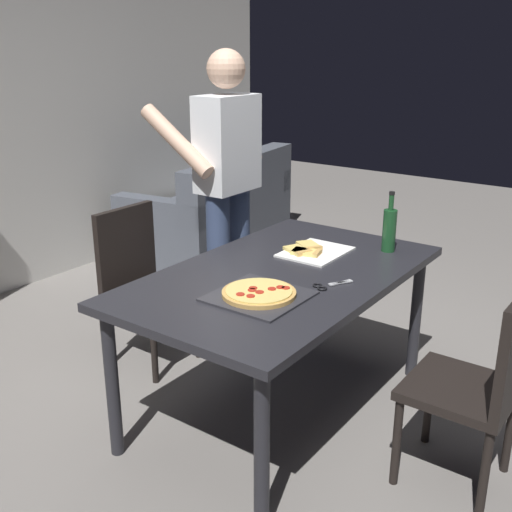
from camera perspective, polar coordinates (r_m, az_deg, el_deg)
The scene contains 10 objects.
ground_plane at distance 3.26m, azimuth 2.20°, elevation -13.95°, with size 12.00×12.00×0.00m, color gray.
dining_table at distance 2.94m, azimuth 2.37°, elevation -2.82°, with size 1.62×0.97×0.75m.
chair_near_camera at distance 2.66m, azimuth 20.30°, elevation -10.55°, with size 0.42×0.42×0.90m.
chair_far_side at distance 3.59m, azimuth -10.66°, elevation -1.83°, with size 0.42×0.42×0.90m.
couch at distance 5.65m, azimuth -3.74°, elevation 3.95°, with size 1.81×1.09×0.85m.
person_serving_pizza at distance 3.68m, azimuth -2.82°, elevation 6.89°, with size 0.55×0.54×1.75m.
pepperoni_pizza_on_tray at distance 2.62m, azimuth 0.28°, elevation -3.53°, with size 0.38×0.38×0.04m.
pizza_slices_on_towel at distance 3.19m, azimuth 5.11°, elevation 0.47°, with size 0.36×0.29×0.03m.
wine_bottle at distance 3.25m, azimuth 12.24°, elevation 2.46°, with size 0.07×0.07×0.32m.
kitchen_scissors at distance 2.76m, azimuth 6.61°, elevation -2.71°, with size 0.19×0.14×0.01m.
Camera 1 is at (-2.28, -1.50, 1.77)m, focal length 43.23 mm.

